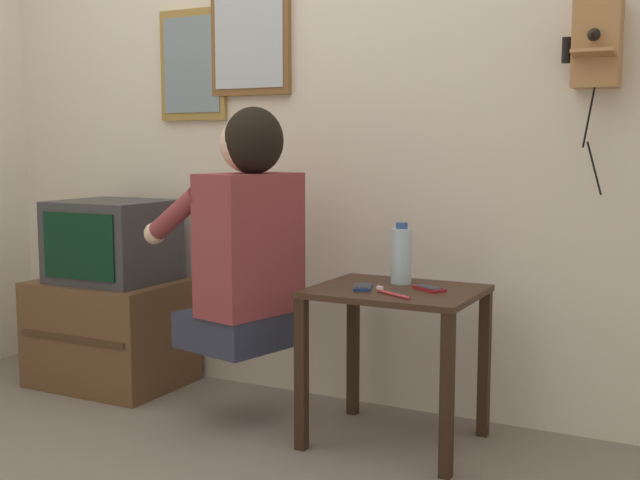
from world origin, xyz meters
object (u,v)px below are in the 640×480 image
at_px(cell_phone_spare, 429,288).
at_px(wall_phone_antique, 597,41).
at_px(toothbrush, 391,293).
at_px(water_bottle, 401,255).
at_px(framed_picture, 193,65).
at_px(person, 245,235).
at_px(wall_mirror, 250,25).
at_px(television, 112,241).
at_px(cell_phone_held, 363,287).

bearing_deg(cell_phone_spare, wall_phone_antique, -25.49).
bearing_deg(toothbrush, water_bottle, 42.73).
bearing_deg(framed_picture, toothbrush, -22.43).
relative_size(wall_phone_antique, toothbrush, 4.58).
bearing_deg(water_bottle, person, -161.43).
bearing_deg(wall_mirror, toothbrush, -29.10).
xyz_separation_m(person, television, (-0.82, 0.17, -0.09)).
relative_size(wall_phone_antique, cell_phone_spare, 5.35).
distance_m(television, wall_phone_antique, 2.18).
bearing_deg(wall_phone_antique, water_bottle, -162.13).
distance_m(person, wall_mirror, 1.00).
height_order(framed_picture, wall_mirror, wall_mirror).
bearing_deg(toothbrush, framed_picture, 96.95).
xyz_separation_m(television, cell_phone_spare, (1.53, -0.06, -0.08)).
bearing_deg(cell_phone_spare, wall_mirror, 104.93).
relative_size(television, wall_mirror, 0.80).
height_order(person, wall_mirror, wall_mirror).
height_order(television, cell_phone_spare, television).
bearing_deg(wall_phone_antique, cell_phone_spare, -149.62).
distance_m(person, cell_phone_held, 0.52).
relative_size(person, cell_phone_held, 6.77).
bearing_deg(cell_phone_spare, framed_picture, 109.27).
xyz_separation_m(television, wall_mirror, (0.57, 0.27, 0.95)).
bearing_deg(television, wall_mirror, 25.19).
bearing_deg(framed_picture, cell_phone_held, -21.96).
xyz_separation_m(wall_phone_antique, wall_mirror, (-1.45, 0.04, 0.16)).
distance_m(wall_mirror, toothbrush, 1.43).
xyz_separation_m(framed_picture, wall_mirror, (0.31, -0.00, 0.16)).
relative_size(person, wall_phone_antique, 1.27).
bearing_deg(cell_phone_held, wall_phone_antique, 7.24).
height_order(person, framed_picture, framed_picture).
bearing_deg(cell_phone_held, framed_picture, 137.66).
bearing_deg(television, framed_picture, 46.15).
height_order(wall_mirror, toothbrush, wall_mirror).
bearing_deg(cell_phone_held, water_bottle, 44.33).
distance_m(framed_picture, cell_phone_spare, 1.57).
relative_size(cell_phone_spare, toothbrush, 0.86).
xyz_separation_m(wall_phone_antique, cell_phone_spare, (-0.50, -0.29, -0.87)).
height_order(cell_phone_held, toothbrush, toothbrush).
relative_size(wall_phone_antique, cell_phone_held, 5.31).
xyz_separation_m(person, wall_mirror, (-0.25, 0.44, 0.86)).
height_order(wall_mirror, cell_phone_spare, wall_mirror).
bearing_deg(television, wall_phone_antique, 6.41).
bearing_deg(toothbrush, wall_mirror, 90.28).
relative_size(wall_phone_antique, framed_picture, 1.47).
bearing_deg(cell_phone_spare, toothbrush, -175.37).
bearing_deg(wall_mirror, water_bottle, -16.92).
height_order(wall_phone_antique, wall_mirror, wall_mirror).
distance_m(wall_phone_antique, framed_picture, 1.76).
bearing_deg(framed_picture, cell_phone_spare, -14.85).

